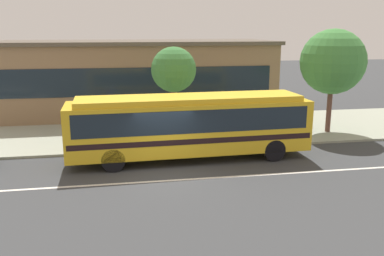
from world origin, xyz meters
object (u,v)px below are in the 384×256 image
(pedestrian_waiting_near_sign, at_px, (107,123))
(pedestrian_walking_along_curb, at_px, (108,127))
(street_tree_mid_block, at_px, (333,62))
(bus_stop_sign, at_px, (269,113))
(street_tree_near_stop, at_px, (174,70))
(transit_bus, at_px, (190,123))

(pedestrian_waiting_near_sign, xyz_separation_m, pedestrian_walking_along_curb, (0.07, -1.15, 0.06))
(pedestrian_walking_along_curb, xyz_separation_m, street_tree_mid_block, (12.33, 1.23, 2.92))
(pedestrian_walking_along_curb, distance_m, bus_stop_sign, 8.16)
(bus_stop_sign, xyz_separation_m, street_tree_near_stop, (-4.57, 2.52, 2.02))
(pedestrian_waiting_near_sign, xyz_separation_m, bus_stop_sign, (8.20, -1.59, 0.56))
(bus_stop_sign, bearing_deg, pedestrian_waiting_near_sign, 169.04)
(transit_bus, xyz_separation_m, pedestrian_waiting_near_sign, (-3.81, 3.29, -0.61))
(pedestrian_waiting_near_sign, xyz_separation_m, street_tree_mid_block, (12.40, 0.08, 2.99))
(transit_bus, relative_size, pedestrian_walking_along_curb, 6.22)
(street_tree_mid_block, bearing_deg, pedestrian_walking_along_curb, -174.31)
(pedestrian_waiting_near_sign, bearing_deg, bus_stop_sign, -10.96)
(pedestrian_waiting_near_sign, bearing_deg, street_tree_near_stop, 14.35)
(bus_stop_sign, height_order, street_tree_near_stop, street_tree_near_stop)
(transit_bus, xyz_separation_m, pedestrian_walking_along_curb, (-3.74, 2.14, -0.55))
(pedestrian_waiting_near_sign, bearing_deg, pedestrian_walking_along_curb, -86.60)
(pedestrian_walking_along_curb, height_order, bus_stop_sign, bus_stop_sign)
(street_tree_near_stop, bearing_deg, pedestrian_waiting_near_sign, -165.65)
(street_tree_mid_block, bearing_deg, transit_bus, -158.59)
(pedestrian_walking_along_curb, distance_m, street_tree_mid_block, 12.73)
(pedestrian_waiting_near_sign, distance_m, bus_stop_sign, 8.38)
(bus_stop_sign, xyz_separation_m, street_tree_mid_block, (4.19, 1.66, 2.43))
(street_tree_mid_block, bearing_deg, bus_stop_sign, -158.35)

